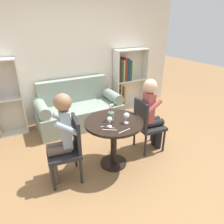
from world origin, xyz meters
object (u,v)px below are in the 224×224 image
person_left (61,136)px  person_right (152,113)px  bookshelf_right (126,80)px  wine_glass_left (110,120)px  chair_left (69,147)px  wine_glass_right (126,116)px  couch (79,110)px  chair_right (146,123)px  flower_vase (111,115)px

person_left → person_right: 1.48m
bookshelf_right → wine_glass_left: (-1.43, -1.88, 0.12)m
bookshelf_right → chair_left: 2.63m
wine_glass_right → couch: bearing=94.4°
couch → chair_right: couch is taller
couch → person_right: (0.74, -1.43, 0.36)m
chair_left → wine_glass_left: bearing=82.0°
bookshelf_right → wine_glass_right: (-1.19, -1.90, 0.13)m
chair_right → person_left: person_left is taller
chair_right → flower_vase: (-0.68, -0.05, 0.33)m
chair_right → person_left: (-1.40, -0.03, 0.18)m
chair_right → couch: bearing=30.2°
wine_glass_right → wine_glass_left: bearing=176.0°
chair_left → wine_glass_left: chair_left is taller
bookshelf_right → chair_right: bearing=-111.3°
bookshelf_right → chair_right: size_ratio=1.59×
couch → flower_vase: size_ratio=6.84×
bookshelf_right → wine_glass_left: 2.37m
chair_right → person_right: 0.20m
person_right → couch: bearing=32.8°
bookshelf_right → person_left: (-2.05, -1.71, -0.04)m
bookshelf_right → person_right: size_ratio=1.16×
couch → chair_left: couch is taller
person_right → person_left: bearing=95.9°
chair_right → wine_glass_left: chair_right is taller
chair_right → flower_vase: size_ratio=3.62×
wine_glass_right → flower_vase: size_ratio=0.61×
chair_left → flower_vase: bearing=98.0°
wine_glass_right → chair_left: bearing=167.9°
chair_left → couch: bearing=163.5°
wine_glass_right → person_left: bearing=167.8°
person_left → wine_glass_right: person_left is taller
couch → flower_vase: (-0.02, -1.46, 0.51)m
person_right → wine_glass_left: person_right is taller
person_right → flower_vase: person_right is taller
flower_vase → couch: bearing=89.2°
bookshelf_right → chair_right: bookshelf_right is taller
bookshelf_right → flower_vase: bookshelf_right is taller
couch → chair_right: bearing=-65.1°
person_left → person_right: person_left is taller
chair_left → wine_glass_left: size_ratio=6.34×
person_left → person_right: (1.48, 0.02, -0.01)m
couch → person_left: (-0.74, -1.44, 0.36)m
couch → wine_glass_right: 1.72m
chair_right → chair_left: bearing=97.5°
couch → flower_vase: bearing=-90.8°
person_left → wine_glass_left: size_ratio=8.73×
wine_glass_left → flower_vase: size_ratio=0.57×
person_right → wine_glass_right: 0.67m
wine_glass_left → person_left: bearing=164.7°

